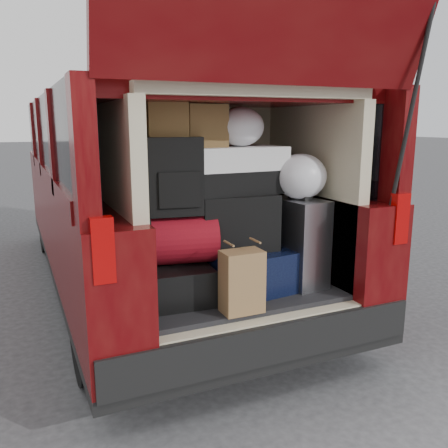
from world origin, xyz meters
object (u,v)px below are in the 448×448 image
Objects in this scene: navy_hardshell at (240,267)px; backpack at (174,176)px; black_soft_case at (236,222)px; twotone_duffel at (232,170)px; kraft_bag at (242,282)px; silver_roller at (298,242)px; red_duffel at (177,239)px; black_hardshell at (173,280)px.

navy_hardshell is 1.35× the size of backpack.
black_soft_case is 0.75× the size of twotone_duffel.
kraft_bag is (-0.17, -0.37, 0.04)m from navy_hardshell.
silver_roller is (0.36, -0.10, 0.15)m from navy_hardshell.
black_soft_case is at bearing 10.65° from backpack.
red_duffel reaches higher than navy_hardshell.
black_hardshell is at bearing 119.05° from backpack.
twotone_duffel is at bearing 96.81° from black_soft_case.
twotone_duffel is (-0.00, 0.06, 0.31)m from black_soft_case.
navy_hardshell is 0.61m from twotone_duffel.
red_duffel is (-0.25, 0.35, 0.19)m from kraft_bag.
backpack is (-0.01, -0.01, 0.37)m from red_duffel.
twotone_duffel is (-0.04, 0.04, 0.61)m from navy_hardshell.
twotone_duffel is at bearing 10.13° from black_hardshell.
black_hardshell is 0.83m from silver_roller.
red_duffel is at bearing 54.56° from backpack.
kraft_bag reaches higher than black_hardshell.
backpack reaches higher than navy_hardshell.
black_soft_case is (0.13, 0.35, 0.25)m from kraft_bag.
black_soft_case is at bearing -161.19° from navy_hardshell.
black_soft_case reaches higher than silver_roller.
red_duffel is 0.54m from twotone_duffel.
black_soft_case is at bearing 69.36° from kraft_bag.
backpack reaches higher than twotone_duffel.
kraft_bag is 0.70m from backpack.
black_soft_case is 0.50m from backpack.
black_hardshell is 1.53× the size of kraft_bag.
red_duffel is 0.39m from black_soft_case.
black_hardshell is 1.12× the size of black_soft_case.
twotone_duffel is (0.38, 0.06, 0.38)m from red_duffel.
black_soft_case is 0.32m from twotone_duffel.
black_hardshell is at bearing -176.30° from black_soft_case.
silver_roller is 0.92m from backpack.
black_hardshell is 0.96× the size of silver_roller.
black_hardshell is 0.26m from red_duffel.
navy_hardshell reaches higher than black_hardshell.
navy_hardshell is 0.40m from silver_roller.
navy_hardshell is at bearing 157.52° from silver_roller.
backpack is 0.69× the size of twotone_duffel.
silver_roller reaches higher than navy_hardshell.
black_soft_case reaches higher than kraft_bag.
kraft_bag is at bearing -49.34° from black_hardshell.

